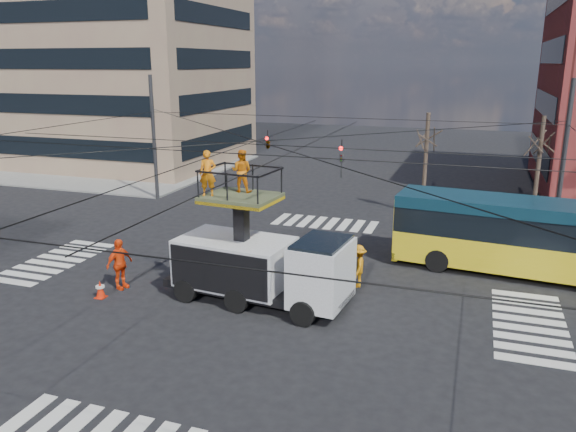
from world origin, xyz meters
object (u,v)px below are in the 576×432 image
at_px(flagger, 358,266).
at_px(traffic_cone, 100,289).
at_px(utility_truck, 261,253).
at_px(city_bus, 558,239).
at_px(worker_ground, 120,264).

bearing_deg(flagger, traffic_cone, -72.03).
distance_m(utility_truck, city_bus, 12.29).
xyz_separation_m(city_bus, traffic_cone, (-16.68, -7.71, -1.38)).
xyz_separation_m(utility_truck, flagger, (3.11, 2.65, -1.08)).
bearing_deg(flagger, utility_truck, -56.68).
bearing_deg(city_bus, worker_ground, -151.99).
height_order(utility_truck, worker_ground, utility_truck).
xyz_separation_m(worker_ground, flagger, (8.92, 3.23, -0.16)).
bearing_deg(utility_truck, city_bus, 35.61).
distance_m(worker_ground, flagger, 9.49).
height_order(traffic_cone, worker_ground, worker_ground).
xyz_separation_m(utility_truck, traffic_cone, (-6.01, -1.62, -1.60)).
relative_size(city_bus, worker_ground, 6.47).
xyz_separation_m(city_bus, flagger, (-7.56, -3.44, -0.86)).
bearing_deg(traffic_cone, flagger, 25.13).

